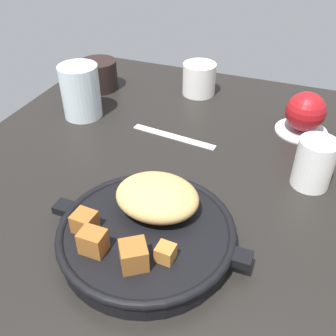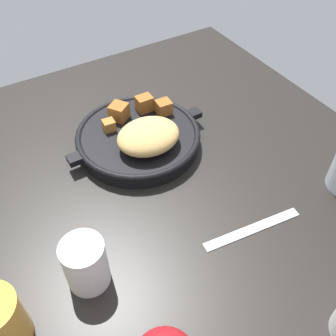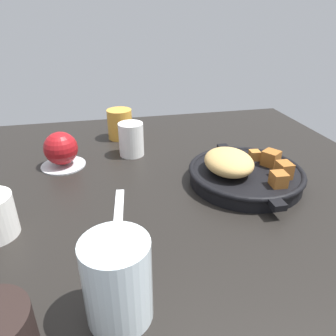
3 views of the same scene
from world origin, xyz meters
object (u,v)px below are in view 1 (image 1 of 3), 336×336
(red_apple, at_px, (306,112))
(coffee_mug_dark, at_px, (99,75))
(ceramic_mug_white, at_px, (199,79))
(butter_knife, at_px, (174,136))
(water_glass_tall, at_px, (81,91))
(white_creamer_pitcher, at_px, (314,163))
(cast_iron_skillet, at_px, (148,228))

(red_apple, xyz_separation_m, coffee_mug_dark, (-0.47, 0.03, -0.01))
(red_apple, xyz_separation_m, ceramic_mug_white, (-0.24, 0.09, -0.01))
(butter_knife, xyz_separation_m, water_glass_tall, (-0.21, 0.01, 0.05))
(ceramic_mug_white, height_order, white_creamer_pitcher, white_creamer_pitcher)
(red_apple, height_order, butter_knife, red_apple)
(red_apple, height_order, ceramic_mug_white, red_apple)
(butter_knife, bearing_deg, coffee_mug_dark, 155.98)
(cast_iron_skillet, height_order, coffee_mug_dark, cast_iron_skillet)
(coffee_mug_dark, bearing_deg, white_creamer_pitcher, -21.48)
(white_creamer_pitcher, bearing_deg, red_apple, 100.09)
(white_creamer_pitcher, bearing_deg, butter_knife, 168.18)
(butter_knife, xyz_separation_m, coffee_mug_dark, (-0.24, 0.14, 0.03))
(butter_knife, relative_size, coffee_mug_dark, 2.05)
(cast_iron_skillet, bearing_deg, butter_knife, 103.15)
(coffee_mug_dark, distance_m, white_creamer_pitcher, 0.53)
(coffee_mug_dark, bearing_deg, red_apple, -3.74)
(butter_knife, height_order, water_glass_tall, water_glass_tall)
(red_apple, bearing_deg, ceramic_mug_white, 159.82)
(red_apple, distance_m, white_creamer_pitcher, 0.17)
(coffee_mug_dark, height_order, water_glass_tall, water_glass_tall)
(ceramic_mug_white, height_order, water_glass_tall, water_glass_tall)
(water_glass_tall, relative_size, white_creamer_pitcher, 1.32)
(butter_knife, bearing_deg, cast_iron_skillet, -70.25)
(coffee_mug_dark, bearing_deg, ceramic_mug_white, 14.38)
(coffee_mug_dark, relative_size, ceramic_mug_white, 1.13)
(red_apple, bearing_deg, coffee_mug_dark, 176.26)
(cast_iron_skillet, bearing_deg, red_apple, 66.17)
(coffee_mug_dark, relative_size, water_glass_tall, 0.77)
(coffee_mug_dark, height_order, ceramic_mug_white, ceramic_mug_white)
(cast_iron_skillet, distance_m, ceramic_mug_white, 0.47)
(coffee_mug_dark, bearing_deg, cast_iron_skillet, -53.52)
(ceramic_mug_white, relative_size, water_glass_tall, 0.69)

